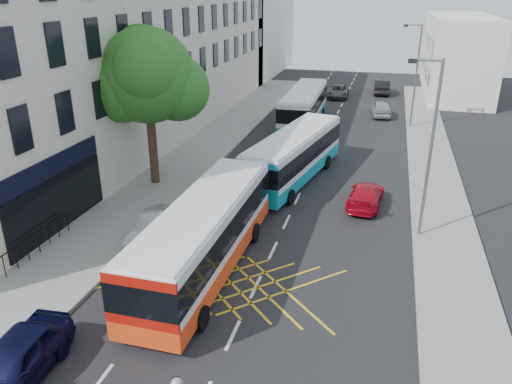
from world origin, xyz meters
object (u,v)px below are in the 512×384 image
Objects in this scene: parked_car_blue at (14,362)px; lamp_near at (429,142)px; lamp_far at (415,71)px; bus_far at (304,107)px; distant_car_dark at (382,87)px; red_hatchback at (366,195)px; bus_mid at (294,156)px; distant_car_grey at (338,91)px; street_tree at (147,77)px; bus_near at (205,236)px; parked_car_silver at (155,228)px; distant_car_silver at (381,108)px.

lamp_near is at bearing 43.42° from parked_car_blue.
bus_far is at bearing -169.40° from lamp_far.
parked_car_blue is at bearing 76.25° from distant_car_dark.
distant_car_dark reaches higher than parked_car_blue.
parked_car_blue is at bearing 64.18° from red_hatchback.
bus_far reaches higher than parked_car_blue.
distant_car_grey is at bearing 100.79° from bus_mid.
bus_far is 16.52m from red_hatchback.
distant_car_dark is (12.09, 30.61, -5.54)m from street_tree.
lamp_far is (14.71, 17.03, -1.68)m from street_tree.
street_tree is 2.01× the size of distant_car_grey.
bus_near reaches higher than red_hatchback.
street_tree is 29.21m from distant_car_grey.
lamp_near is 9.55m from bus_mid.
distant_car_grey is at bearing 123.39° from lamp_far.
lamp_far is 34.91m from parked_car_blue.
parked_car_silver is at bearing -116.18° from lamp_far.
parked_car_silver is at bearing 73.82° from distant_car_dark.
bus_far reaches higher than distant_car_dark.
street_tree is at bearing -112.51° from bus_far.
lamp_far is at bearing 72.30° from bus_near.
red_hatchback is 30.55m from distant_car_dark.
bus_near is 2.48× the size of distant_car_grey.
bus_near reaches higher than parked_car_silver.
distant_car_grey is (1.58, 12.15, -0.98)m from bus_far.
distant_car_silver is at bearing 88.66° from distant_car_dark.
lamp_far is at bearing 74.75° from bus_mid.
red_hatchback is (-2.56, 3.03, -4.03)m from lamp_near.
bus_mid reaches higher than parked_car_silver.
lamp_near is at bearing -65.84° from bus_far.
parked_car_blue is (-4.75, -18.41, -0.80)m from bus_mid.
parked_car_blue is (-11.72, -32.66, -3.88)m from lamp_far.
distant_car_silver is (6.15, 5.00, -0.90)m from bus_far.
red_hatchback is (9.16, 15.69, -0.15)m from parked_car_blue.
distant_car_silver is at bearing 58.93° from street_tree.
bus_near reaches higher than distant_car_silver.
lamp_far reaches higher than parked_car_blue.
lamp_far is 1.98× the size of red_hatchback.
lamp_near is 1.82× the size of distant_car_grey.
bus_mid reaches higher than parked_car_blue.
lamp_near is 1.76× the size of distant_car_dark.
street_tree reaches higher than parked_car_silver.
distant_car_silver is (0.16, 20.37, 0.11)m from red_hatchback.
street_tree is 2.17× the size of red_hatchback.
bus_near is at bearing 78.80° from distant_car_dark.
bus_near is 2.39× the size of distant_car_dark.
lamp_near is 10.47m from bus_near.
street_tree is 24.51m from distant_car_silver.
bus_mid is 2.61× the size of parked_car_silver.
parked_car_blue is (-11.72, -12.66, -3.88)m from lamp_near.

